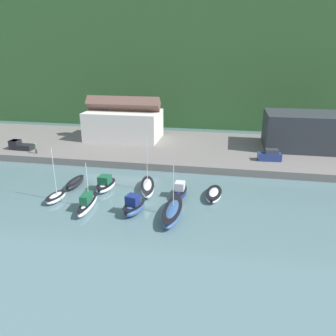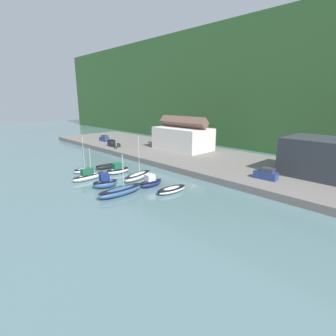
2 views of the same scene
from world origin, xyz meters
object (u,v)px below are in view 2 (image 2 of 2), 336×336
(moored_boat_4, at_px, (172,190))
(moored_boat_6, at_px, (89,176))
(moored_boat_5, at_px, (84,170))
(moored_boat_1, at_px, (118,170))
(moored_boat_2, at_px, (138,176))
(moored_boat_3, at_px, (151,182))
(parked_car_0, at_px, (104,139))
(pickup_truck_0, at_px, (113,144))
(moored_boat_8, at_px, (121,191))
(moored_boat_0, at_px, (107,166))
(moored_boat_7, at_px, (105,182))
(person_on_quay, at_px, (116,146))
(parked_car_1, at_px, (266,174))

(moored_boat_4, relative_size, moored_boat_6, 0.86)
(moored_boat_5, bearing_deg, moored_boat_1, 48.19)
(moored_boat_2, relative_size, moored_boat_3, 1.82)
(parked_car_0, xyz_separation_m, pickup_truck_0, (11.20, -3.45, -0.10))
(moored_boat_4, xyz_separation_m, moored_boat_8, (-4.96, -7.21, 0.24))
(moored_boat_6, bearing_deg, moored_boat_2, 43.72)
(moored_boat_0, distance_m, moored_boat_8, 18.63)
(moored_boat_2, xyz_separation_m, parked_car_0, (-41.59, 16.67, 1.52))
(moored_boat_0, xyz_separation_m, moored_boat_8, (17.12, -7.37, 0.13))
(moored_boat_7, distance_m, parked_car_0, 48.03)
(moored_boat_2, height_order, parked_car_0, moored_boat_2)
(parked_car_0, bearing_deg, moored_boat_4, -108.67)
(moored_boat_4, distance_m, moored_boat_5, 23.04)
(pickup_truck_0, bearing_deg, person_on_quay, -110.39)
(moored_boat_3, relative_size, moored_boat_7, 1.00)
(pickup_truck_0, bearing_deg, moored_boat_0, -124.40)
(moored_boat_0, bearing_deg, person_on_quay, 141.03)
(moored_boat_3, bearing_deg, moored_boat_0, 179.38)
(parked_car_1, xyz_separation_m, person_on_quay, (-45.11, -3.89, 0.18))
(moored_boat_4, bearing_deg, moored_boat_5, -162.82)
(pickup_truck_0, bearing_deg, moored_boat_4, -106.98)
(moored_boat_0, xyz_separation_m, parked_car_0, (-29.69, 16.81, 1.62))
(moored_boat_0, height_order, moored_boat_8, moored_boat_8)
(parked_car_0, bearing_deg, parked_car_1, -91.94)
(moored_boat_2, bearing_deg, parked_car_1, 23.89)
(moored_boat_4, xyz_separation_m, moored_boat_5, (-22.39, -5.44, 0.09))
(moored_boat_1, bearing_deg, person_on_quay, 151.99)
(moored_boat_2, height_order, moored_boat_8, moored_boat_2)
(moored_boat_1, distance_m, moored_boat_5, 7.68)
(moored_boat_2, relative_size, person_on_quay, 4.13)
(moored_boat_6, relative_size, parked_car_1, 1.66)
(parked_car_0, height_order, pickup_truck_0, parked_car_0)
(moored_boat_5, height_order, parked_car_0, moored_boat_5)
(moored_boat_5, xyz_separation_m, moored_boat_7, (12.18, -1.64, 0.41))
(moored_boat_2, height_order, moored_boat_7, moored_boat_2)
(moored_boat_6, bearing_deg, moored_boat_5, 159.87)
(moored_boat_1, distance_m, moored_boat_7, 9.49)
(moored_boat_2, xyz_separation_m, moored_boat_8, (5.22, -7.51, 0.02))
(pickup_truck_0, bearing_deg, parked_car_0, 74.35)
(moored_boat_0, bearing_deg, moored_boat_2, 1.70)
(person_on_quay, bearing_deg, moored_boat_2, -23.83)
(person_on_quay, bearing_deg, pickup_truck_0, 158.15)
(moored_boat_5, bearing_deg, moored_boat_7, -2.38)
(moored_boat_5, distance_m, pickup_truck_0, 26.31)
(moored_boat_6, distance_m, parked_car_1, 34.58)
(moored_boat_4, bearing_deg, parked_car_0, 165.38)
(moored_boat_8, bearing_deg, parked_car_1, 57.05)
(moored_boat_8, distance_m, pickup_truck_0, 41.22)
(moored_boat_2, xyz_separation_m, parked_car_1, (19.62, 15.14, 1.52))
(moored_boat_5, bearing_deg, pickup_truck_0, 139.06)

